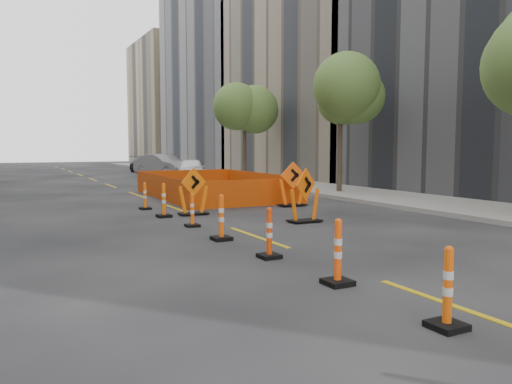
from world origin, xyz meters
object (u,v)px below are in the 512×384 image
channelizer_3 (269,233)px  channelizer_6 (164,200)px  channelizer_2 (338,252)px  chevron_sign_right (292,184)px  parked_car_far (146,164)px  channelizer_1 (448,288)px  channelizer_4 (221,217)px  chevron_sign_left (193,191)px  parked_car_near (191,169)px  chevron_sign_center (305,195)px  channelizer_5 (192,210)px  parked_car_mid (163,165)px  channelizer_7 (145,196)px

channelizer_3 → channelizer_6: size_ratio=0.94×
channelizer_6 → channelizer_2: bearing=-88.6°
chevron_sign_right → parked_car_far: chevron_sign_right is taller
channelizer_1 → channelizer_4: size_ratio=0.94×
channelizer_1 → parked_car_far: 37.87m
channelizer_4 → chevron_sign_left: bearing=78.3°
channelizer_2 → channelizer_3: bearing=91.3°
parked_car_near → chevron_sign_center: bearing=-81.3°
channelizer_6 → chevron_sign_left: chevron_sign_left is taller
chevron_sign_right → channelizer_1: bearing=-106.8°
parked_car_near → channelizer_6: bearing=-94.2°
channelizer_3 → parked_car_near: size_ratio=0.24×
chevron_sign_left → chevron_sign_center: (2.34, -2.98, 0.03)m
channelizer_5 → chevron_sign_left: chevron_sign_left is taller
channelizer_1 → parked_car_near: 27.30m
channelizer_3 → parked_car_near: parked_car_near is taller
channelizer_3 → parked_car_near: (6.37, 22.20, 0.22)m
channelizer_6 → chevron_sign_center: size_ratio=0.68×
parked_car_mid → parked_car_far: (0.21, 5.56, -0.11)m
channelizer_5 → channelizer_3: bearing=-89.7°
channelizer_1 → chevron_sign_center: 8.58m
chevron_sign_center → channelizer_3: bearing=-155.2°
chevron_sign_left → channelizer_4: bearing=-114.4°
channelizer_2 → chevron_sign_right: chevron_sign_right is taller
channelizer_3 → channelizer_4: size_ratio=0.93×
parked_car_near → parked_car_mid: size_ratio=0.85×
channelizer_6 → chevron_sign_center: bearing=-41.1°
channelizer_6 → chevron_sign_left: bearing=4.2°
channelizer_2 → chevron_sign_left: 8.83m
chevron_sign_center → parked_car_near: 18.84m
channelizer_4 → channelizer_7: size_ratio=1.14×
parked_car_near → parked_car_far: parked_car_near is taller
channelizer_5 → parked_car_far: bearing=77.6°
chevron_sign_center → chevron_sign_right: bearing=39.9°
channelizer_5 → channelizer_6: (-0.15, 2.18, 0.08)m
channelizer_7 → parked_car_mid: (6.25, 18.72, 0.35)m
channelizer_4 → channelizer_5: channelizer_4 is taller
parked_car_mid → channelizer_2: bearing=-123.4°
chevron_sign_right → parked_car_near: bearing=90.3°
channelizer_7 → channelizer_4: bearing=-89.1°
channelizer_2 → channelizer_5: size_ratio=1.16×
channelizer_4 → parked_car_far: 31.47m
channelizer_3 → channelizer_2: bearing=-88.7°
channelizer_6 → channelizer_7: size_ratio=1.13×
channelizer_2 → parked_car_mid: size_ratio=0.21×
parked_car_mid → channelizer_1: bearing=-122.6°
channelizer_3 → chevron_sign_left: chevron_sign_left is taller
channelizer_1 → parked_car_far: bearing=80.6°
chevron_sign_center → channelizer_1: bearing=-135.3°
chevron_sign_right → parked_car_far: 25.89m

